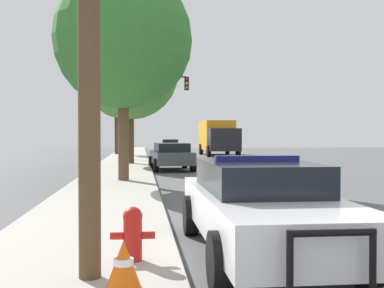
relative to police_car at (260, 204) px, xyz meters
name	(u,v)px	position (x,y,z in m)	size (l,w,h in m)	color
sidewalk_left	(80,245)	(-2.76, 0.62, -0.70)	(3.00, 110.00, 0.13)	#ADA89E
police_car	(260,204)	(0.00, 0.00, 0.00)	(2.03, 5.32, 1.50)	white
fire_hydrant	(133,232)	(-1.91, -0.65, -0.25)	(0.60, 0.26, 0.73)	red
traffic_light	(153,99)	(-0.96, 25.37, 3.40)	(4.03, 0.35, 5.73)	#424247
car_background_distant	(170,145)	(1.13, 40.31, -0.05)	(2.05, 4.44, 1.31)	#333856
car_background_midblock	(171,156)	(-0.23, 17.30, -0.03)	(2.26, 4.30, 1.38)	#474C51
box_truck	(218,136)	(4.86, 33.91, 0.86)	(2.72, 7.74, 2.98)	black
tree_sidewalk_far	(117,95)	(-3.80, 34.39, 4.39)	(3.81, 3.81, 6.96)	#4C3823
tree_sidewalk_mid	(130,71)	(-2.37, 21.10, 4.71)	(5.64, 5.64, 8.18)	#4C3823
tree_sidewalk_near	(123,40)	(-2.42, 10.76, 4.53)	(5.10, 5.10, 7.72)	brown
traffic_cone	(124,264)	(-1.99, -1.81, -0.37)	(0.40, 0.40, 0.54)	orange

